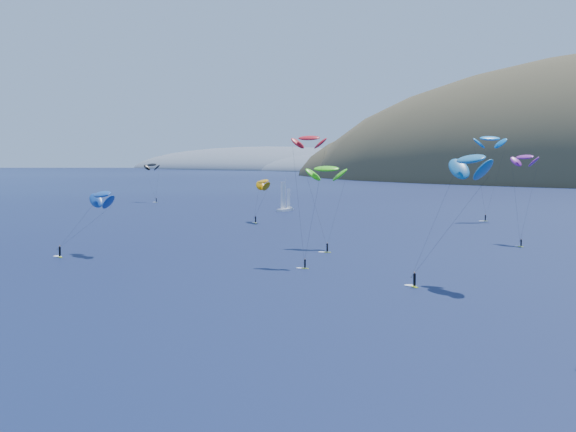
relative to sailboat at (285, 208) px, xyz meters
The scene contains 10 objects.
headland 676.81m from the sailboat, 124.08° to the left, with size 460.00×250.00×60.00m.
sailboat is the anchor object (origin of this frame).
kitesurfer_1 42.46m from the sailboat, 64.10° to the right, with size 9.03×9.87×13.75m.
kitesurfer_3 102.16m from the sailboat, 50.68° to the right, with size 10.67×11.96×18.55m.
kitesurfer_4 72.94m from the sailboat, ahead, with size 9.88×9.47×26.24m.
kitesurfer_5 151.66m from the sailboat, 45.02° to the right, with size 11.49×13.37×21.49m.
kitesurfer_6 107.82m from the sailboat, 26.13° to the right, with size 7.53×12.29×20.56m.
kitesurfer_9 126.87m from the sailboat, 53.63° to the right, with size 7.52×9.21×23.91m.
kitesurfer_10 117.98m from the sailboat, 73.15° to the right, with size 9.65×12.56×14.00m.
kitesurfer_12 74.89m from the sailboat, behind, with size 8.65×4.37×16.71m.
Camera 1 is at (84.84, -30.97, 19.74)m, focal length 50.00 mm.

